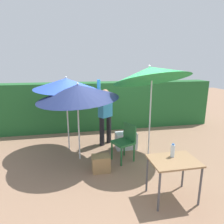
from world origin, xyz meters
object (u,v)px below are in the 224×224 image
umbrella_yellow (78,92)px  crate_cardboard (101,163)px  person_vendor (105,113)px  cooler_box (126,141)px  folding_table (174,165)px  bottle_water (173,151)px  chair_plastic (125,140)px  umbrella_orange (151,74)px  umbrella_rainbow (66,84)px

umbrella_yellow → crate_cardboard: umbrella_yellow is taller
person_vendor → cooler_box: bearing=-39.6°
folding_table → bottle_water: bottle_water is taller
person_vendor → bottle_water: (0.77, -2.47, -0.09)m
umbrella_yellow → crate_cardboard: size_ratio=5.06×
person_vendor → cooler_box: 0.97m
bottle_water → chair_plastic: bearing=108.0°
umbrella_orange → chair_plastic: (-0.63, -0.17, -1.55)m
chair_plastic → crate_cardboard: 0.84m
crate_cardboard → folding_table: 1.63m
umbrella_orange → umbrella_yellow: 1.75m
bottle_water → cooler_box: bearing=97.4°
crate_cardboard → folding_table: bearing=-46.1°
crate_cardboard → bottle_water: bearing=-42.2°
crate_cardboard → umbrella_orange: bearing=24.1°
chair_plastic → umbrella_rainbow: bearing=145.7°
umbrella_yellow → chair_plastic: (1.08, -0.25, -1.16)m
umbrella_orange → cooler_box: size_ratio=4.43×
umbrella_orange → chair_plastic: size_ratio=2.82×
cooler_box → folding_table: bearing=-83.8°
umbrella_orange → bottle_water: 2.00m
umbrella_yellow → cooler_box: 1.96m
umbrella_orange → folding_table: 2.22m
chair_plastic → bottle_water: 1.53m
umbrella_yellow → person_vendor: size_ratio=1.03×
cooler_box → crate_cardboard: cooler_box is taller
cooler_box → folding_table: size_ratio=0.71×
person_vendor → folding_table: (0.74, -2.59, -0.29)m
umbrella_rainbow → umbrella_yellow: size_ratio=1.03×
crate_cardboard → bottle_water: bottle_water is taller
cooler_box → umbrella_yellow: bearing=-162.9°
umbrella_orange → cooler_box: 1.95m
umbrella_rainbow → umbrella_orange: bearing=-20.8°
umbrella_yellow → bottle_water: 2.41m
cooler_box → crate_cardboard: (-0.85, -1.05, -0.05)m
umbrella_rainbow → umbrella_yellow: (0.27, -0.67, -0.12)m
bottle_water → umbrella_rainbow: bearing=127.7°
chair_plastic → folding_table: size_ratio=1.11×
chair_plastic → crate_cardboard: size_ratio=2.33×
umbrella_orange → person_vendor: bearing=136.6°
umbrella_rainbow → crate_cardboard: 2.19m
cooler_box → chair_plastic: bearing=-107.0°
folding_table → person_vendor: bearing=106.0°
person_vendor → bottle_water: size_ratio=7.83×
person_vendor → chair_plastic: (0.31, -1.06, -0.42)m
umbrella_yellow → person_vendor: 1.33m
umbrella_yellow → cooler_box: umbrella_yellow is taller
umbrella_yellow → cooler_box: bearing=17.1°
umbrella_yellow → person_vendor: umbrella_yellow is taller
crate_cardboard → bottle_water: size_ratio=1.59×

